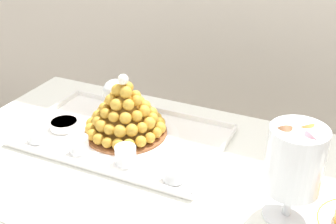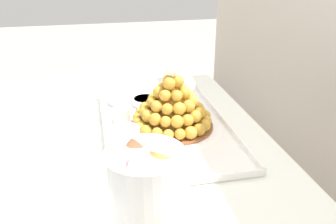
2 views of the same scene
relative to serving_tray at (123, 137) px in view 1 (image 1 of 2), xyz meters
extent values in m
cylinder|color=brown|center=(-0.42, 0.22, -0.38)|extent=(0.04, 0.04, 0.71)
cube|color=brown|center=(0.19, -0.07, -0.02)|extent=(1.35, 0.70, 0.02)
cube|color=white|center=(0.19, -0.07, -0.01)|extent=(1.41, 0.76, 0.00)
cube|color=white|center=(0.19, 0.31, -0.20)|extent=(1.41, 0.01, 0.38)
cube|color=white|center=(0.00, 0.00, 0.00)|extent=(0.63, 0.39, 0.01)
cube|color=white|center=(0.00, -0.19, 0.01)|extent=(0.63, 0.01, 0.02)
cube|color=white|center=(0.00, 0.19, 0.01)|extent=(0.63, 0.01, 0.02)
cube|color=white|center=(-0.31, 0.00, 0.01)|extent=(0.01, 0.39, 0.02)
cube|color=white|center=(0.31, 0.00, 0.01)|extent=(0.01, 0.39, 0.02)
cylinder|color=white|center=(0.00, 0.00, 0.00)|extent=(0.36, 0.36, 0.00)
cylinder|color=brown|center=(0.00, 0.02, 0.01)|extent=(0.27, 0.27, 0.01)
cone|color=#B27C28|center=(0.00, 0.02, 0.09)|extent=(0.19, 0.19, 0.16)
sphere|color=gold|center=(0.11, 0.02, 0.03)|extent=(0.03, 0.03, 0.03)
sphere|color=gold|center=(0.10, 0.05, 0.03)|extent=(0.04, 0.04, 0.04)
sphere|color=gold|center=(0.09, 0.08, 0.03)|extent=(0.04, 0.04, 0.04)
sphere|color=gold|center=(0.06, 0.11, 0.03)|extent=(0.04, 0.04, 0.04)
sphere|color=gold|center=(0.03, 0.12, 0.03)|extent=(0.03, 0.03, 0.03)
sphere|color=gold|center=(0.00, 0.13, 0.03)|extent=(0.04, 0.04, 0.04)
sphere|color=gold|center=(-0.04, 0.12, 0.03)|extent=(0.04, 0.04, 0.04)
sphere|color=gold|center=(-0.07, 0.11, 0.03)|extent=(0.04, 0.04, 0.04)
sphere|color=gold|center=(-0.09, 0.08, 0.03)|extent=(0.04, 0.04, 0.04)
sphere|color=gold|center=(-0.11, 0.05, 0.03)|extent=(0.04, 0.04, 0.04)
sphere|color=gold|center=(-0.11, 0.02, 0.03)|extent=(0.04, 0.04, 0.04)
sphere|color=gold|center=(-0.11, -0.01, 0.03)|extent=(0.04, 0.04, 0.04)
sphere|color=gold|center=(-0.09, -0.04, 0.03)|extent=(0.04, 0.04, 0.04)
sphere|color=gold|center=(-0.07, -0.07, 0.03)|extent=(0.04, 0.04, 0.04)
sphere|color=gold|center=(-0.04, -0.08, 0.03)|extent=(0.04, 0.04, 0.04)
sphere|color=gold|center=(0.00, -0.09, 0.03)|extent=(0.03, 0.03, 0.03)
sphere|color=gold|center=(0.03, -0.08, 0.03)|extent=(0.04, 0.04, 0.04)
sphere|color=gold|center=(0.06, -0.07, 0.03)|extent=(0.04, 0.04, 0.04)
sphere|color=gold|center=(0.09, -0.04, 0.03)|extent=(0.04, 0.04, 0.04)
sphere|color=gold|center=(0.10, -0.01, 0.03)|extent=(0.03, 0.03, 0.03)
sphere|color=gold|center=(0.08, 0.05, 0.06)|extent=(0.04, 0.04, 0.04)
sphere|color=gold|center=(0.06, 0.08, 0.06)|extent=(0.04, 0.04, 0.04)
sphere|color=gold|center=(0.03, 0.10, 0.06)|extent=(0.04, 0.04, 0.04)
sphere|color=gold|center=(0.00, 0.11, 0.06)|extent=(0.03, 0.03, 0.03)
sphere|color=gold|center=(-0.03, 0.10, 0.06)|extent=(0.04, 0.04, 0.04)
sphere|color=gold|center=(-0.06, 0.08, 0.06)|extent=(0.03, 0.03, 0.03)
sphere|color=gold|center=(-0.08, 0.06, 0.06)|extent=(0.03, 0.03, 0.03)
sphere|color=gold|center=(-0.09, 0.02, 0.06)|extent=(0.04, 0.04, 0.04)
sphere|color=gold|center=(-0.08, -0.01, 0.06)|extent=(0.04, 0.04, 0.04)
sphere|color=gold|center=(-0.07, -0.04, 0.06)|extent=(0.03, 0.03, 0.03)
sphere|color=gold|center=(-0.04, -0.06, 0.06)|extent=(0.04, 0.04, 0.04)
sphere|color=gold|center=(-0.01, -0.07, 0.06)|extent=(0.03, 0.03, 0.03)
sphere|color=gold|center=(0.03, -0.06, 0.06)|extent=(0.04, 0.04, 0.04)
sphere|color=gold|center=(0.06, -0.04, 0.06)|extent=(0.04, 0.04, 0.04)
sphere|color=gold|center=(0.08, -0.02, 0.06)|extent=(0.03, 0.03, 0.03)
sphere|color=gold|center=(0.08, 0.02, 0.06)|extent=(0.04, 0.04, 0.04)
sphere|color=gold|center=(0.05, 0.06, 0.09)|extent=(0.04, 0.04, 0.04)
sphere|color=gold|center=(0.02, 0.08, 0.09)|extent=(0.04, 0.04, 0.04)
sphere|color=gold|center=(-0.02, 0.08, 0.09)|extent=(0.04, 0.04, 0.04)
sphere|color=gold|center=(-0.05, 0.06, 0.09)|extent=(0.03, 0.03, 0.03)
sphere|color=gold|center=(-0.07, 0.03, 0.09)|extent=(0.03, 0.03, 0.03)
sphere|color=gold|center=(-0.06, -0.01, 0.09)|extent=(0.04, 0.04, 0.04)
sphere|color=gold|center=(-0.04, -0.03, 0.09)|extent=(0.03, 0.03, 0.03)
sphere|color=gold|center=(0.00, -0.04, 0.09)|extent=(0.03, 0.03, 0.03)
sphere|color=gold|center=(0.03, -0.03, 0.09)|extent=(0.04, 0.04, 0.04)
sphere|color=gold|center=(0.06, -0.01, 0.09)|extent=(0.03, 0.03, 0.03)
sphere|color=gold|center=(0.06, 0.03, 0.09)|extent=(0.04, 0.04, 0.04)
sphere|color=gold|center=(0.02, 0.06, 0.12)|extent=(0.04, 0.04, 0.04)
sphere|color=gold|center=(-0.02, 0.06, 0.12)|extent=(0.04, 0.04, 0.04)
sphere|color=gold|center=(-0.04, 0.03, 0.12)|extent=(0.04, 0.04, 0.04)
sphere|color=gold|center=(-0.04, 0.00, 0.13)|extent=(0.04, 0.04, 0.04)
sphere|color=gold|center=(-0.01, -0.02, 0.12)|extent=(0.04, 0.04, 0.04)
sphere|color=gold|center=(0.03, -0.01, 0.12)|extent=(0.04, 0.04, 0.04)
sphere|color=gold|center=(0.04, 0.03, 0.13)|extent=(0.03, 0.03, 0.03)
sphere|color=gold|center=(0.00, 0.04, 0.16)|extent=(0.04, 0.04, 0.04)
sphere|color=gold|center=(-0.02, 0.01, 0.15)|extent=(0.04, 0.04, 0.04)
sphere|color=gold|center=(0.01, 0.01, 0.16)|extent=(0.04, 0.04, 0.04)
sphere|color=white|center=(0.00, 0.02, 0.19)|extent=(0.03, 0.03, 0.03)
cylinder|color=silver|center=(-0.23, -0.14, 0.03)|extent=(0.05, 0.05, 0.05)
cylinder|color=brown|center=(-0.23, -0.14, 0.01)|extent=(0.05, 0.05, 0.02)
cylinder|color=#8C603D|center=(-0.23, -0.14, 0.03)|extent=(0.05, 0.05, 0.01)
sphere|color=brown|center=(-0.23, -0.14, 0.04)|extent=(0.02, 0.02, 0.02)
cylinder|color=silver|center=(-0.07, -0.13, 0.03)|extent=(0.06, 0.06, 0.05)
cylinder|color=brown|center=(-0.07, -0.13, 0.01)|extent=(0.05, 0.05, 0.02)
cylinder|color=#8C603D|center=(-0.07, -0.13, 0.03)|extent=(0.05, 0.05, 0.02)
sphere|color=brown|center=(-0.07, -0.14, 0.04)|extent=(0.02, 0.02, 0.02)
cylinder|color=silver|center=(0.08, -0.12, 0.03)|extent=(0.06, 0.06, 0.05)
cylinder|color=#F4EAC6|center=(0.08, -0.12, 0.01)|extent=(0.06, 0.06, 0.02)
cylinder|color=white|center=(0.08, -0.12, 0.03)|extent=(0.06, 0.06, 0.02)
sphere|color=brown|center=(0.09, -0.12, 0.05)|extent=(0.02, 0.02, 0.02)
cylinder|color=silver|center=(0.24, -0.14, 0.03)|extent=(0.06, 0.06, 0.05)
cylinder|color=gold|center=(0.24, -0.14, 0.01)|extent=(0.06, 0.06, 0.02)
cylinder|color=#EAC166|center=(0.24, -0.14, 0.03)|extent=(0.06, 0.06, 0.02)
sphere|color=brown|center=(0.24, -0.13, 0.04)|extent=(0.02, 0.02, 0.02)
cylinder|color=white|center=(-0.20, -0.03, 0.01)|extent=(0.09, 0.09, 0.02)
cylinder|color=#F2CC59|center=(-0.20, -0.03, 0.02)|extent=(0.09, 0.09, 0.00)
cylinder|color=white|center=(0.54, -0.15, 0.00)|extent=(0.12, 0.12, 0.01)
cylinder|color=white|center=(0.54, -0.15, 0.04)|extent=(0.02, 0.02, 0.08)
cylinder|color=white|center=(0.54, -0.15, 0.16)|extent=(0.13, 0.13, 0.16)
cylinder|color=#E54C47|center=(0.56, -0.15, 0.10)|extent=(0.07, 0.05, 0.07)
cylinder|color=#72B2E0|center=(0.54, -0.11, 0.10)|extent=(0.05, 0.05, 0.05)
cylinder|color=#D199D8|center=(0.52, -0.15, 0.10)|extent=(0.07, 0.05, 0.07)
cylinder|color=#F9A54C|center=(0.54, -0.18, 0.10)|extent=(0.05, 0.05, 0.05)
cylinder|color=yellow|center=(0.57, -0.13, 0.12)|extent=(0.05, 0.05, 0.05)
cylinder|color=#F9A54C|center=(0.54, -0.13, 0.12)|extent=(0.05, 0.05, 0.05)
cylinder|color=#F9A54C|center=(0.53, -0.16, 0.12)|extent=(0.07, 0.05, 0.07)
cylinder|color=#F9A54C|center=(0.56, -0.16, 0.12)|extent=(0.06, 0.05, 0.06)
cylinder|color=#E54C47|center=(0.55, -0.13, 0.14)|extent=(0.05, 0.05, 0.03)
cylinder|color=#72B2E0|center=(0.52, -0.14, 0.14)|extent=(0.05, 0.05, 0.04)
cylinder|color=#72B2E0|center=(0.53, -0.16, 0.14)|extent=(0.06, 0.05, 0.06)
cylinder|color=#F9A54C|center=(0.57, -0.16, 0.14)|extent=(0.05, 0.04, 0.05)
cylinder|color=#F9A54C|center=(0.53, -0.12, 0.16)|extent=(0.05, 0.05, 0.04)
cylinder|color=#9ED860|center=(0.52, -0.15, 0.16)|extent=(0.06, 0.05, 0.06)
cylinder|color=#72B2E0|center=(0.55, -0.17, 0.16)|extent=(0.06, 0.05, 0.06)
cylinder|color=#F9A54C|center=(0.57, -0.13, 0.16)|extent=(0.05, 0.05, 0.03)
cylinder|color=yellow|center=(0.53, -0.13, 0.18)|extent=(0.06, 0.04, 0.06)
cylinder|color=#72B2E0|center=(0.53, -0.18, 0.18)|extent=(0.05, 0.05, 0.04)
cylinder|color=#9ED860|center=(0.56, -0.14, 0.18)|extent=(0.07, 0.05, 0.07)
cylinder|color=#9ED860|center=(0.52, -0.14, 0.20)|extent=(0.06, 0.05, 0.06)
cylinder|color=#E54C47|center=(0.55, -0.17, 0.20)|extent=(0.06, 0.06, 0.06)
cylinder|color=#E54C47|center=(0.56, -0.13, 0.20)|extent=(0.06, 0.05, 0.05)
cylinder|color=brown|center=(0.51, -0.15, 0.22)|extent=(0.07, 0.04, 0.07)
cylinder|color=pink|center=(0.57, -0.16, 0.22)|extent=(0.06, 0.05, 0.06)
cylinder|color=#F9A54C|center=(0.55, -0.12, 0.22)|extent=(0.06, 0.05, 0.06)
cylinder|color=silver|center=(-0.07, 0.07, 0.00)|extent=(0.06, 0.06, 0.00)
cylinder|color=silver|center=(-0.07, 0.07, 0.04)|extent=(0.01, 0.01, 0.08)
sphere|color=silver|center=(-0.07, 0.07, 0.11)|extent=(0.08, 0.08, 0.08)
camera|label=1|loc=(0.62, -1.00, 0.72)|focal=46.01mm
camera|label=2|loc=(1.04, -0.21, 0.53)|focal=39.34mm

